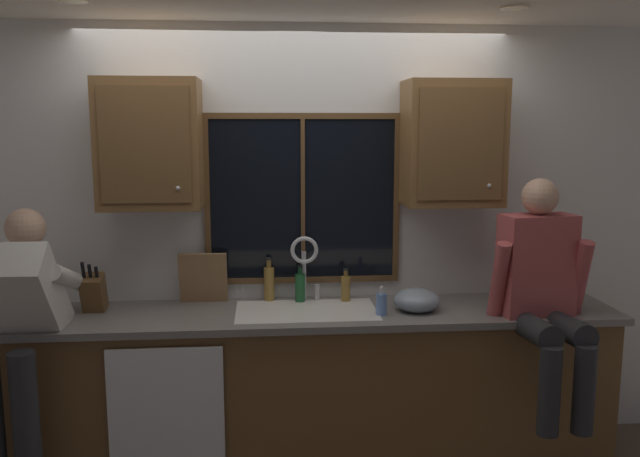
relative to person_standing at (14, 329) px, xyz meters
name	(u,v)px	position (x,y,z in m)	size (l,w,h in m)	color
back_wall	(295,239)	(1.46, 0.66, 0.33)	(5.97, 0.12, 2.55)	silver
ceiling_downlight_left	(73,1)	(0.38, 0.00, 1.59)	(0.14, 0.14, 0.01)	#FFEAB2
ceiling_downlight_right	(515,8)	(2.53, 0.00, 1.59)	(0.14, 0.14, 0.01)	#FFEAB2
window_glass	(303,199)	(1.50, 0.59, 0.58)	(1.10, 0.02, 0.95)	black
window_frame_top	(303,116)	(1.50, 0.58, 1.07)	(1.17, 0.02, 0.04)	brown
window_frame_bottom	(303,280)	(1.50, 0.58, 0.08)	(1.17, 0.02, 0.04)	brown
window_frame_left	(207,200)	(0.93, 0.58, 0.58)	(0.04, 0.02, 0.95)	brown
window_frame_right	(396,199)	(2.07, 0.58, 0.58)	(0.04, 0.02, 0.95)	brown
window_mullion_center	(303,199)	(1.50, 0.58, 0.58)	(0.02, 0.02, 0.95)	brown
lower_cabinet_run	(299,390)	(1.46, 0.31, -0.51)	(3.57, 0.58, 0.88)	brown
countertop	(299,315)	(1.46, 0.29, -0.05)	(3.63, 0.62, 0.04)	slate
dishwasher_front	(167,416)	(0.74, -0.01, -0.49)	(0.60, 0.02, 0.74)	white
upper_cabinet_left	(150,144)	(0.64, 0.43, 0.91)	(0.56, 0.36, 0.72)	brown
upper_cabinet_right	(452,143)	(2.36, 0.43, 0.91)	(0.56, 0.36, 0.72)	brown
sink	(306,327)	(1.50, 0.30, -0.13)	(0.80, 0.46, 0.21)	white
faucet	(305,261)	(1.51, 0.48, 0.22)	(0.18, 0.09, 0.40)	silver
person_standing	(14,329)	(0.00, 0.00, 0.00)	(0.53, 0.70, 1.53)	#262628
person_sitting_on_counter	(543,286)	(2.77, 0.03, 0.15)	(0.54, 0.62, 1.26)	#262628
knife_block	(94,293)	(0.30, 0.38, 0.08)	(0.12, 0.18, 0.32)	brown
cutting_board	(203,278)	(0.90, 0.52, 0.12)	(0.28, 0.02, 0.31)	#997047
mixing_bowl	(417,300)	(2.12, 0.25, 0.03)	(0.26, 0.26, 0.13)	#8C99A8
soap_dispenser	(381,304)	(1.91, 0.18, 0.03)	(0.06, 0.07, 0.17)	#668CCC
bottle_green_glass	(269,283)	(1.29, 0.54, 0.08)	(0.06, 0.06, 0.26)	olive
bottle_tall_clear	(300,287)	(1.47, 0.49, 0.06)	(0.06, 0.06, 0.22)	#1E592D
bottle_amber_small	(346,288)	(1.75, 0.48, 0.05)	(0.06, 0.06, 0.20)	olive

